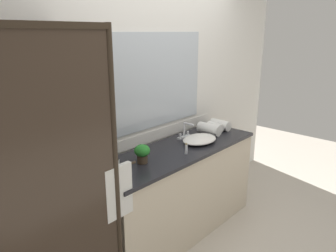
# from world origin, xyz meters

# --- Properties ---
(ground_plane) EXTENTS (8.00, 8.00, 0.00)m
(ground_plane) POSITION_xyz_m (0.00, 0.00, 0.00)
(ground_plane) COLOR beige
(wall_back_with_mirror) EXTENTS (4.40, 0.06, 2.60)m
(wall_back_with_mirror) POSITION_xyz_m (0.00, 0.34, 1.30)
(wall_back_with_mirror) COLOR silver
(wall_back_with_mirror) RESTS_ON ground_plane
(vanity_cabinet) EXTENTS (1.80, 0.58, 0.90)m
(vanity_cabinet) POSITION_xyz_m (0.00, 0.01, 0.45)
(vanity_cabinet) COLOR beige
(vanity_cabinet) RESTS_ON ground_plane
(shower_enclosure) EXTENTS (1.20, 0.59, 2.00)m
(shower_enclosure) POSITION_xyz_m (-1.27, -0.19, 1.02)
(shower_enclosure) COLOR #2D2319
(shower_enclosure) RESTS_ON ground_plane
(sink_basin) EXTENTS (0.39, 0.29, 0.06)m
(sink_basin) POSITION_xyz_m (0.26, -0.04, 0.93)
(sink_basin) COLOR white
(sink_basin) RESTS_ON vanity_cabinet
(faucet) EXTENTS (0.17, 0.14, 0.17)m
(faucet) POSITION_xyz_m (0.26, 0.15, 0.96)
(faucet) COLOR silver
(faucet) RESTS_ON vanity_cabinet
(potted_plant) EXTENTS (0.13, 0.13, 0.16)m
(potted_plant) POSITION_xyz_m (-0.47, 0.00, 0.99)
(potted_plant) COLOR #473828
(potted_plant) RESTS_ON vanity_cabinet
(soap_dish) EXTENTS (0.10, 0.07, 0.04)m
(soap_dish) POSITION_xyz_m (-0.73, -0.02, 0.91)
(soap_dish) COLOR silver
(soap_dish) RESTS_ON vanity_cabinet
(amenity_bottle_body_wash) EXTENTS (0.03, 0.03, 0.09)m
(amenity_bottle_body_wash) POSITION_xyz_m (-0.68, 0.06, 0.94)
(amenity_bottle_body_wash) COLOR white
(amenity_bottle_body_wash) RESTS_ON vanity_cabinet
(amenity_bottle_conditioner) EXTENTS (0.02, 0.02, 0.10)m
(amenity_bottle_conditioner) POSITION_xyz_m (-0.06, -0.14, 0.95)
(amenity_bottle_conditioner) COLOR silver
(amenity_bottle_conditioner) RESTS_ON vanity_cabinet
(rolled_towel_near_edge) EXTENTS (0.12, 0.23, 0.11)m
(rolled_towel_near_edge) POSITION_xyz_m (0.76, 0.05, 0.95)
(rolled_towel_near_edge) COLOR white
(rolled_towel_near_edge) RESTS_ON vanity_cabinet
(rolled_towel_middle) EXTENTS (0.12, 0.19, 0.10)m
(rolled_towel_middle) POSITION_xyz_m (0.65, 0.05, 0.95)
(rolled_towel_middle) COLOR white
(rolled_towel_middle) RESTS_ON vanity_cabinet
(rolled_towel_far_edge) EXTENTS (0.12, 0.25, 0.11)m
(rolled_towel_far_edge) POSITION_xyz_m (0.54, 0.04, 0.96)
(rolled_towel_far_edge) COLOR white
(rolled_towel_far_edge) RESTS_ON vanity_cabinet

